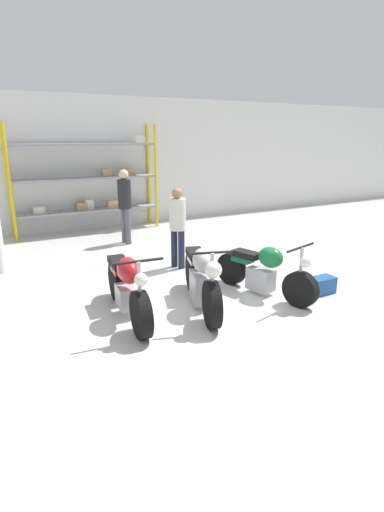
{
  "coord_description": "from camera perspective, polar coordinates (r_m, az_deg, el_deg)",
  "views": [
    {
      "loc": [
        -2.89,
        -4.93,
        2.52
      ],
      "look_at": [
        0.0,
        0.4,
        0.7
      ],
      "focal_mm": 28.0,
      "sensor_mm": 36.0,
      "label": 1
    }
  ],
  "objects": [
    {
      "name": "motorcycle_green",
      "position": [
        6.63,
        10.22,
        -2.19
      ],
      "size": [
        0.84,
        1.92,
        0.96
      ],
      "rotation": [
        0.0,
        0.0,
        -1.3
      ],
      "color": "black",
      "rests_on": "ground_plane"
    },
    {
      "name": "motorcycle_silver",
      "position": [
        6.04,
        1.37,
        -3.15
      ],
      "size": [
        0.87,
        2.03,
        1.07
      ],
      "rotation": [
        0.0,
        0.0,
        -1.88
      ],
      "color": "black",
      "rests_on": "ground_plane"
    },
    {
      "name": "person_browsing",
      "position": [
        7.78,
        -2.08,
        4.9
      ],
      "size": [
        0.42,
        0.42,
        1.59
      ],
      "rotation": [
        0.0,
        0.0,
        3.57
      ],
      "color": "#1E2338",
      "rests_on": "ground_plane"
    },
    {
      "name": "motorcycle_red",
      "position": [
        5.79,
        -9.23,
        -4.29
      ],
      "size": [
        0.66,
        2.02,
        1.04
      ],
      "rotation": [
        0.0,
        0.0,
        -1.66
      ],
      "color": "black",
      "rests_on": "ground_plane"
    },
    {
      "name": "shelving_rack",
      "position": [
        11.25,
        -14.48,
        10.45
      ],
      "size": [
        3.89,
        0.63,
        2.86
      ],
      "color": "gold",
      "rests_on": "ground_plane"
    },
    {
      "name": "ground_plane",
      "position": [
        6.24,
        1.76,
        -7.1
      ],
      "size": [
        30.0,
        30.0,
        0.0
      ],
      "primitive_type": "plane",
      "color": "silver"
    },
    {
      "name": "back_wall",
      "position": [
        11.6,
        -14.36,
        12.64
      ],
      "size": [
        30.0,
        0.08,
        3.6
      ],
      "color": "silver",
      "rests_on": "ground_plane"
    },
    {
      "name": "person_near_rack",
      "position": [
        9.75,
        -9.58,
        7.84
      ],
      "size": [
        0.39,
        0.39,
        1.78
      ],
      "rotation": [
        0.0,
        0.0,
        3.38
      ],
      "color": "#595960",
      "rests_on": "ground_plane"
    },
    {
      "name": "toolbox",
      "position": [
        7.01,
        18.03,
        -3.99
      ],
      "size": [
        0.44,
        0.26,
        0.28
      ],
      "color": "#1E4C8C",
      "rests_on": "ground_plane"
    }
  ]
}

